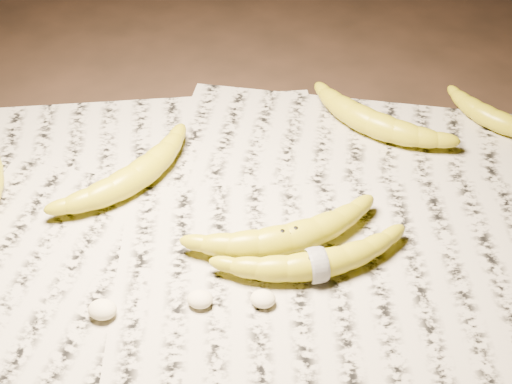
# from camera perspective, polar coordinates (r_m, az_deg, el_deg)

# --- Properties ---
(ground) EXTENTS (3.00, 3.00, 0.00)m
(ground) POSITION_cam_1_polar(r_m,az_deg,el_deg) (0.97, -0.48, -2.04)
(ground) COLOR black
(ground) RESTS_ON ground
(newspaper_patch) EXTENTS (0.90, 0.70, 0.01)m
(newspaper_patch) POSITION_cam_1_polar(r_m,az_deg,el_deg) (0.94, -2.22, -3.22)
(newspaper_patch) COLOR #AEA895
(newspaper_patch) RESTS_ON ground
(banana_left_b) EXTENTS (0.17, 0.21, 0.04)m
(banana_left_b) POSITION_cam_1_polar(r_m,az_deg,el_deg) (1.00, -9.70, 1.33)
(banana_left_b) COLOR gold
(banana_left_b) RESTS_ON newspaper_patch
(banana_center) EXTENTS (0.23, 0.15, 0.04)m
(banana_center) POSITION_cam_1_polar(r_m,az_deg,el_deg) (0.90, 2.59, -3.61)
(banana_center) COLOR gold
(banana_center) RESTS_ON newspaper_patch
(banana_taped) EXTENTS (0.23, 0.13, 0.04)m
(banana_taped) POSITION_cam_1_polar(r_m,az_deg,el_deg) (0.88, 4.87, -5.68)
(banana_taped) COLOR gold
(banana_taped) RESTS_ON newspaper_patch
(banana_upper_a) EXTENTS (0.22, 0.16, 0.04)m
(banana_upper_a) POSITION_cam_1_polar(r_m,az_deg,el_deg) (1.10, 9.26, 5.65)
(banana_upper_a) COLOR gold
(banana_upper_a) RESTS_ON newspaper_patch
(banana_upper_b) EXTENTS (0.16, 0.14, 0.03)m
(banana_upper_b) POSITION_cam_1_polar(r_m,az_deg,el_deg) (1.16, 18.51, 5.71)
(banana_upper_b) COLOR gold
(banana_upper_b) RESTS_ON newspaper_patch
(measuring_tape) EXTENTS (0.02, 0.04, 0.05)m
(measuring_tape) POSITION_cam_1_polar(r_m,az_deg,el_deg) (0.88, 4.87, -5.68)
(measuring_tape) COLOR white
(measuring_tape) RESTS_ON newspaper_patch
(flesh_chunk_a) EXTENTS (0.03, 0.03, 0.02)m
(flesh_chunk_a) POSITION_cam_1_polar(r_m,az_deg,el_deg) (0.86, -12.23, -9.01)
(flesh_chunk_a) COLOR #F7F2BF
(flesh_chunk_a) RESTS_ON newspaper_patch
(flesh_chunk_b) EXTENTS (0.03, 0.03, 0.02)m
(flesh_chunk_b) POSITION_cam_1_polar(r_m,az_deg,el_deg) (0.85, -4.53, -8.39)
(flesh_chunk_b) COLOR #F7F2BF
(flesh_chunk_b) RESTS_ON newspaper_patch
(flesh_chunk_c) EXTENTS (0.03, 0.03, 0.02)m
(flesh_chunk_c) POSITION_cam_1_polar(r_m,az_deg,el_deg) (0.85, 0.57, -8.38)
(flesh_chunk_c) COLOR #F7F2BF
(flesh_chunk_c) RESTS_ON newspaper_patch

